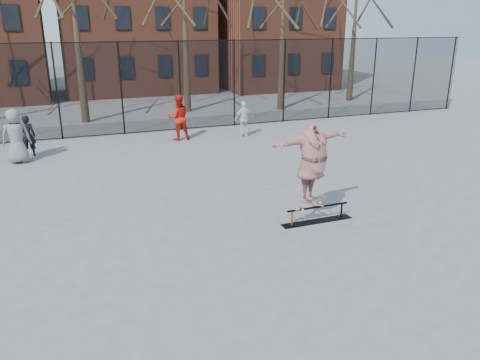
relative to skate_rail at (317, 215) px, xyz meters
name	(u,v)px	position (x,y,z in m)	size (l,w,h in m)	color
ground	(278,261)	(-1.79, -1.50, -0.16)	(100.00, 100.00, 0.00)	slate
skate_rail	(317,215)	(0.00, 0.00, 0.00)	(1.89, 0.29, 0.42)	black
skateboard	(310,205)	(-0.22, 0.00, 0.30)	(0.77, 0.18, 0.09)	#9F6F3F
skater	(312,167)	(-0.22, 0.00, 1.30)	(2.35, 0.64, 1.91)	#5E3A92
bystander_grey	(16,136)	(-7.28, 8.30, 0.80)	(0.94, 0.61, 1.93)	slate
bystander_black	(27,136)	(-6.97, 9.11, 0.61)	(0.56, 0.37, 1.54)	black
bystander_red	(178,117)	(-1.15, 9.67, 0.79)	(0.92, 0.72, 1.90)	red
bystander_white	(244,119)	(1.62, 9.21, 0.61)	(0.91, 0.38, 1.55)	silver
fence	(153,86)	(-1.80, 11.50, 1.89)	(34.03, 0.07, 4.00)	black
rowhouses	(124,1)	(-1.07, 24.50, 5.90)	(29.00, 7.00, 13.00)	brown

